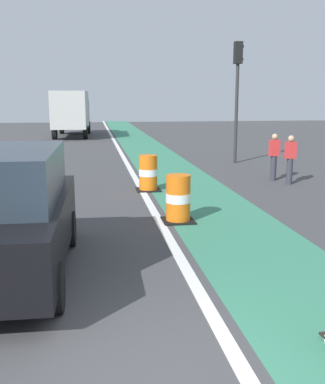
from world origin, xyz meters
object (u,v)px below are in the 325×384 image
at_px(traffic_barrel_front, 178,199).
at_px(pedestrian_waiting, 290,158).
at_px(parked_suv_nearest, 7,213).
at_px(traffic_light_corner, 237,81).
at_px(traffic_barrel_mid, 148,173).
at_px(delivery_truck_down_block, 72,111).
at_px(pedestrian_crossing, 274,156).

relative_size(traffic_barrel_front, pedestrian_waiting, 0.68).
relative_size(parked_suv_nearest, pedestrian_waiting, 2.88).
xyz_separation_m(traffic_barrel_front, pedestrian_waiting, (4.49, 4.07, 0.33)).
xyz_separation_m(traffic_light_corner, pedestrian_waiting, (0.21, -5.23, -2.64)).
distance_m(parked_suv_nearest, traffic_barrel_mid, 7.29).
xyz_separation_m(delivery_truck_down_block, pedestrian_crossing, (7.49, -19.59, -0.98)).
bearing_deg(traffic_barrel_mid, delivery_truck_down_block, 98.31).
relative_size(traffic_light_corner, pedestrian_crossing, 3.17).
bearing_deg(parked_suv_nearest, traffic_barrel_mid, 65.17).
bearing_deg(pedestrian_crossing, traffic_barrel_mid, -166.32).
height_order(parked_suv_nearest, traffic_barrel_mid, parked_suv_nearest).
xyz_separation_m(traffic_barrel_mid, delivery_truck_down_block, (-3.02, 20.68, 1.31)).
bearing_deg(traffic_light_corner, pedestrian_crossing, -90.52).
xyz_separation_m(parked_suv_nearest, delivery_truck_down_block, (0.03, 27.28, 0.81)).
bearing_deg(traffic_barrel_front, traffic_barrel_mid, 93.57).
distance_m(traffic_barrel_mid, pedestrian_crossing, 4.62).
relative_size(delivery_truck_down_block, pedestrian_waiting, 4.77).
relative_size(traffic_light_corner, pedestrian_waiting, 3.17).
xyz_separation_m(parked_suv_nearest, traffic_barrel_front, (3.29, 2.86, -0.50)).
distance_m(traffic_barrel_mid, pedestrian_waiting, 4.75).
relative_size(traffic_barrel_front, pedestrian_crossing, 0.68).
bearing_deg(pedestrian_crossing, traffic_barrel_front, -131.28).
xyz_separation_m(traffic_light_corner, pedestrian_crossing, (-0.04, -4.47, -2.64)).
bearing_deg(traffic_barrel_mid, traffic_light_corner, 50.93).
relative_size(parked_suv_nearest, traffic_barrel_mid, 4.26).
height_order(traffic_barrel_front, traffic_light_corner, traffic_light_corner).
distance_m(delivery_truck_down_block, pedestrian_crossing, 21.00).
bearing_deg(pedestrian_waiting, traffic_barrel_front, -137.79).
bearing_deg(traffic_barrel_front, pedestrian_waiting, 42.21).
height_order(traffic_barrel_front, delivery_truck_down_block, delivery_truck_down_block).
height_order(traffic_barrel_mid, pedestrian_crossing, pedestrian_crossing).
height_order(delivery_truck_down_block, pedestrian_crossing, delivery_truck_down_block).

